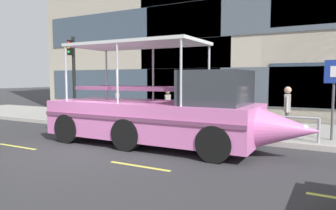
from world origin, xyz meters
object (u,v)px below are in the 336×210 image
object	(u,v)px
pedestrian_mid_left	(192,105)
pedestrian_mid_right	(168,103)
parking_sign	(334,86)
leaned_bicycle	(69,112)
pedestrian_near_bow	(287,107)
pedestrian_near_stern	(117,101)
traffic_light_pole	(73,70)
duck_tour_boat	(163,114)

from	to	relation	value
pedestrian_mid_left	pedestrian_mid_right	bearing A→B (deg)	159.42
parking_sign	leaned_bicycle	distance (m)	11.79
parking_sign	pedestrian_near_bow	distance (m)	1.59
parking_sign	pedestrian_mid_left	xyz separation A→B (m)	(-5.14, 0.17, -0.85)
parking_sign	pedestrian_near_bow	bearing A→B (deg)	-177.47
parking_sign	pedestrian_mid_left	world-z (taller)	parking_sign
parking_sign	pedestrian_near_bow	xyz separation A→B (m)	(-1.41, -0.06, -0.74)
leaned_bicycle	pedestrian_near_stern	world-z (taller)	pedestrian_near_stern
traffic_light_pole	pedestrian_near_bow	size ratio (longest dim) A/B	2.32
pedestrian_mid_right	pedestrian_near_stern	world-z (taller)	pedestrian_near_stern
parking_sign	pedestrian_mid_right	distance (m)	6.70
parking_sign	pedestrian_mid_left	bearing A→B (deg)	178.13
duck_tour_boat	pedestrian_near_bow	xyz separation A→B (m)	(3.46, 2.70, 0.17)
pedestrian_near_bow	parking_sign	bearing A→B (deg)	2.53
traffic_light_pole	duck_tour_boat	bearing A→B (deg)	-21.14
parking_sign	pedestrian_near_stern	xyz separation A→B (m)	(-9.12, 0.30, -0.84)
parking_sign	pedestrian_mid_left	distance (m)	5.21
pedestrian_near_bow	pedestrian_near_stern	xyz separation A→B (m)	(-7.72, 0.37, -0.10)
traffic_light_pole	pedestrian_mid_right	size ratio (longest dim) A/B	2.63
traffic_light_pole	duck_tour_boat	world-z (taller)	traffic_light_pole
leaned_bicycle	pedestrian_mid_right	bearing A→B (deg)	11.20
leaned_bicycle	pedestrian_near_stern	xyz separation A→B (m)	(2.57, 0.60, 0.59)
leaned_bicycle	pedestrian_mid_right	distance (m)	5.23
duck_tour_boat	pedestrian_near_bow	size ratio (longest dim) A/B	5.05
pedestrian_mid_left	pedestrian_near_stern	bearing A→B (deg)	178.05
duck_tour_boat	pedestrian_mid_left	size ratio (longest dim) A/B	5.65
pedestrian_mid_right	pedestrian_near_stern	size ratio (longest dim) A/B	0.97
pedestrian_mid_right	leaned_bicycle	bearing A→B (deg)	-168.80
pedestrian_near_stern	duck_tour_boat	bearing A→B (deg)	-35.82
parking_sign	pedestrian_mid_right	world-z (taller)	parking_sign
pedestrian_mid_right	pedestrian_near_stern	bearing A→B (deg)	-170.72
traffic_light_pole	duck_tour_boat	distance (m)	7.22
pedestrian_mid_left	pedestrian_mid_right	size ratio (longest dim) A/B	1.01
pedestrian_mid_left	pedestrian_near_stern	size ratio (longest dim) A/B	0.98
traffic_light_pole	pedestrian_near_stern	xyz separation A→B (m)	(2.32, 0.53, -1.52)
traffic_light_pole	duck_tour_boat	xyz separation A→B (m)	(6.57, -2.54, -1.59)
pedestrian_mid_left	leaned_bicycle	bearing A→B (deg)	-175.97
pedestrian_near_bow	pedestrian_near_stern	distance (m)	7.73
parking_sign	leaned_bicycle	bearing A→B (deg)	-178.56
traffic_light_pole	pedestrian_mid_left	world-z (taller)	traffic_light_pole
traffic_light_pole	pedestrian_near_bow	xyz separation A→B (m)	(10.03, 0.16, -1.42)
duck_tour_boat	pedestrian_mid_right	distance (m)	3.89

